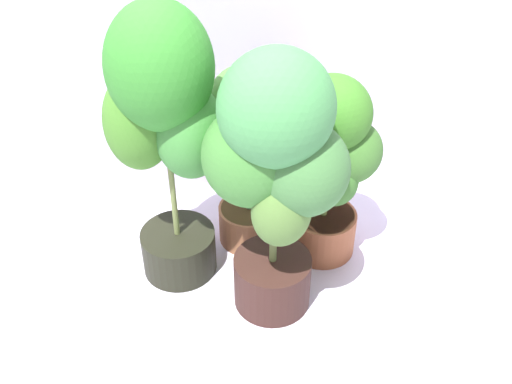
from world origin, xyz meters
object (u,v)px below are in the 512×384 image
potted_plant_back_left (165,121)px  potted_plant_center (276,167)px  potted_plant_back_right (331,159)px  potted_plant_back_center (243,143)px

potted_plant_back_left → potted_plant_center: 0.39m
potted_plant_back_right → potted_plant_center: 0.37m
potted_plant_back_right → potted_plant_back_center: size_ratio=0.99×
potted_plant_back_right → potted_plant_back_left: bearing=-179.1°
potted_plant_back_right → potted_plant_back_left: potted_plant_back_left is taller
potted_plant_back_left → potted_plant_back_right: bearing=0.9°
potted_plant_back_right → potted_plant_center: (-0.24, -0.23, 0.16)m
potted_plant_back_right → potted_plant_center: size_ratio=0.77×
potted_plant_back_right → potted_plant_back_center: 0.32m
potted_plant_back_center → potted_plant_back_left: bearing=-154.1°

